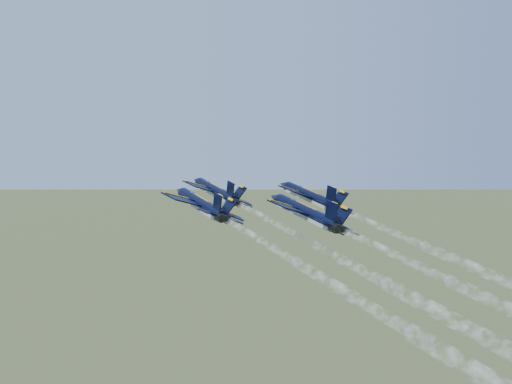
{
  "coord_description": "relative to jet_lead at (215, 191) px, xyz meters",
  "views": [
    {
      "loc": [
        -11.64,
        -87.94,
        112.85
      ],
      "look_at": [
        1.9,
        2.95,
        102.06
      ],
      "focal_mm": 45.0,
      "sensor_mm": 36.0,
      "label": 1
    }
  ],
  "objects": [
    {
      "name": "jet_lead",
      "position": [
        0.0,
        0.0,
        0.0
      ],
      "size": [
        11.27,
        16.19,
        5.13
      ],
      "rotation": [
        0.0,
        0.37,
        0.39
      ],
      "color": "black"
    },
    {
      "name": "jet_left",
      "position": [
        -3.29,
        -15.0,
        0.0
      ],
      "size": [
        11.27,
        16.19,
        5.13
      ],
      "rotation": [
        0.0,
        0.37,
        0.39
      ],
      "color": "black"
    },
    {
      "name": "jet_right",
      "position": [
        13.34,
        -8.84,
        0.0
      ],
      "size": [
        11.27,
        16.19,
        5.13
      ],
      "rotation": [
        0.0,
        0.37,
        0.39
      ],
      "color": "black"
    },
    {
      "name": "jet_slot",
      "position": [
        9.12,
        -24.5,
        0.0
      ],
      "size": [
        11.27,
        16.19,
        5.13
      ],
      "rotation": [
        0.0,
        0.37,
        0.39
      ],
      "color": "black"
    },
    {
      "name": "smoke_trail_lead",
      "position": [
        15.16,
        -36.83,
        0.03
      ],
      "size": [
        21.7,
        49.84,
        2.02
      ],
      "rotation": [
        0.0,
        0.37,
        0.39
      ],
      "color": "white"
    },
    {
      "name": "smoke_trail_left",
      "position": [
        11.87,
        -51.83,
        0.03
      ],
      "size": [
        21.7,
        49.84,
        2.02
      ],
      "rotation": [
        0.0,
        0.37,
        0.39
      ],
      "color": "white"
    }
  ]
}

